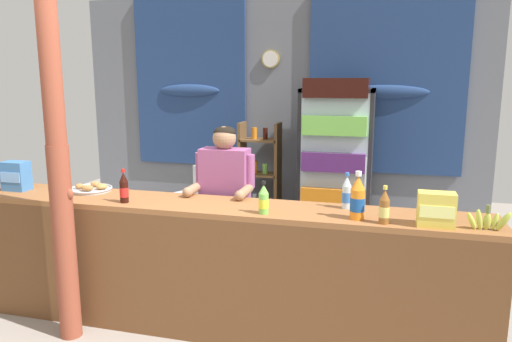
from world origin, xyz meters
name	(u,v)px	position (x,y,z in m)	size (l,w,h in m)	color
ground_plane	(232,286)	(0.00, 1.21, 0.00)	(7.83, 7.83, 0.00)	gray
back_wall_curtained	(279,110)	(0.03, 3.06, 1.49)	(4.99, 0.22, 2.87)	slate
stall_counter	(213,259)	(0.14, 0.36, 0.60)	(3.86, 0.51, 0.98)	#935B33
timber_post	(57,153)	(-0.89, 0.08, 1.37)	(0.18, 0.15, 2.86)	brown
drink_fridge	(336,156)	(0.79, 2.53, 1.04)	(0.78, 0.75, 1.88)	#232328
bottle_shelf_rack	(260,178)	(-0.12, 2.71, 0.71)	(0.48, 0.28, 1.37)	brown
plastic_lawn_chair	(197,200)	(-0.77, 2.31, 0.49)	(0.60, 0.60, 0.86)	silver
shopkeeper	(225,195)	(0.05, 0.88, 0.95)	(0.50, 0.42, 1.50)	#28282D
soda_bottle_orange_soda	(358,199)	(1.14, 0.36, 1.11)	(0.10, 0.10, 0.32)	orange
soda_bottle_lime_soda	(264,200)	(0.52, 0.32, 1.07)	(0.07, 0.07, 0.23)	#75C64C
soda_bottle_cola	(124,188)	(-0.54, 0.34, 1.08)	(0.06, 0.06, 0.25)	black
soda_bottle_water	(347,193)	(1.05, 0.60, 1.09)	(0.07, 0.07, 0.26)	silver
soda_bottle_iced_tea	(384,208)	(1.31, 0.30, 1.08)	(0.06, 0.06, 0.25)	brown
snack_box_biscuit	(16,176)	(-1.60, 0.47, 1.09)	(0.20, 0.14, 0.24)	#3D75B7
snack_box_instant_noodle	(436,209)	(1.62, 0.32, 1.08)	(0.22, 0.13, 0.22)	#EAD14C
pastry_tray	(91,189)	(-1.00, 0.60, 1.00)	(0.34, 0.34, 0.07)	#BCBCC1
banana_bunch	(489,221)	(1.93, 0.33, 1.03)	(0.27, 0.06, 0.16)	#B7C647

